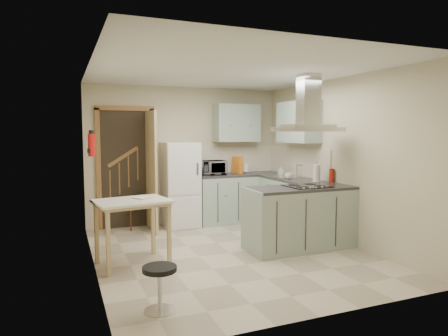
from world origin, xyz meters
name	(u,v)px	position (x,y,z in m)	size (l,w,h in m)	color
floor	(230,253)	(0.00, 0.00, 0.00)	(4.20, 4.20, 0.00)	#C2B297
ceiling	(230,71)	(0.00, 0.00, 2.50)	(4.20, 4.20, 0.00)	silver
back_wall	(186,155)	(0.00, 2.10, 1.25)	(3.60, 3.60, 0.00)	beige
left_wall	(92,168)	(-1.80, 0.00, 1.25)	(4.20, 4.20, 0.00)	beige
right_wall	(338,160)	(1.80, 0.00, 1.25)	(4.20, 4.20, 0.00)	beige
doorway	(126,168)	(-1.10, 2.07, 1.05)	(1.10, 0.12, 2.10)	brown
fridge	(180,185)	(-0.20, 1.80, 0.75)	(0.60, 0.60, 1.50)	white
counter_back	(225,198)	(0.66, 1.80, 0.45)	(1.08, 0.60, 0.90)	#9EB2A0
counter_right	(283,201)	(1.50, 1.12, 0.45)	(0.60, 1.95, 0.90)	#9EB2A0
splashback	(234,159)	(0.96, 2.09, 1.15)	(1.68, 0.02, 0.50)	beige
wall_cabinet_back	(237,123)	(0.95, 1.93, 1.85)	(0.85, 0.35, 0.70)	#9EB2A0
wall_cabinet_right	(298,122)	(1.62, 0.85, 1.85)	(0.35, 0.90, 0.70)	#9EB2A0
peninsula	(300,218)	(1.02, -0.18, 0.45)	(1.55, 0.65, 0.90)	#9EB2A0
hob	(307,186)	(1.12, -0.18, 0.91)	(0.58, 0.50, 0.01)	black
extractor_hood	(308,129)	(1.12, -0.18, 1.72)	(0.90, 0.55, 0.10)	silver
sink	(288,177)	(1.50, 0.95, 0.91)	(0.45, 0.40, 0.01)	silver
fire_extinguisher	(92,145)	(-1.74, 0.90, 1.50)	(0.10, 0.10, 0.32)	#B2140F
drop_leaf_table	(133,232)	(-1.34, 0.02, 0.41)	(0.89, 0.66, 0.83)	tan
bentwood_chair	(139,200)	(-0.90, 1.94, 0.50)	(0.44, 0.44, 1.00)	#53291B
stool	(160,288)	(-1.32, -1.42, 0.22)	(0.32, 0.32, 0.44)	black
microwave	(213,168)	(0.43, 1.83, 1.03)	(0.47, 0.31, 0.26)	black
kettle	(246,168)	(1.13, 1.89, 1.00)	(0.14, 0.14, 0.20)	silver
cereal_box	(238,165)	(0.96, 1.89, 1.06)	(0.09, 0.21, 0.32)	orange
soap_bottle	(281,171)	(1.55, 1.28, 0.98)	(0.07, 0.08, 0.16)	#ACA9B6
paper_towel	(317,173)	(1.57, 0.21, 1.04)	(0.11, 0.11, 0.28)	white
cup	(289,176)	(1.34, 0.68, 0.95)	(0.13, 0.13, 0.10)	white
red_bottle	(331,175)	(1.75, 0.08, 1.01)	(0.07, 0.07, 0.21)	#B21F0F
book	(136,195)	(-1.27, 0.07, 0.88)	(0.16, 0.22, 0.10)	maroon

